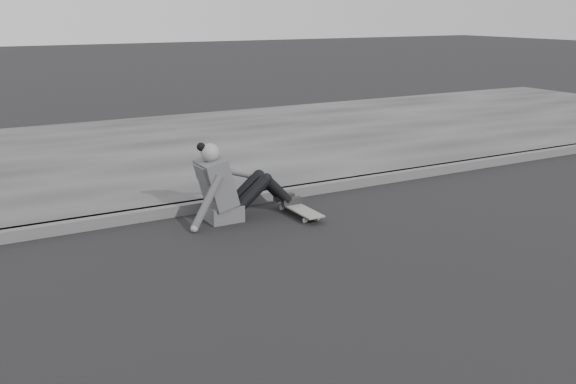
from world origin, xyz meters
name	(u,v)px	position (x,y,z in m)	size (l,w,h in m)	color
ground	(320,297)	(0.00, 0.00, 0.00)	(80.00, 80.00, 0.00)	black
curb	(200,206)	(0.00, 2.58, 0.06)	(24.00, 0.16, 0.12)	#505050
sidewalk	(126,155)	(0.00, 5.60, 0.06)	(24.00, 6.00, 0.12)	#3B3B3B
skateboard	(299,209)	(0.90, 1.90, 0.07)	(0.20, 0.78, 0.09)	#9A9A95
seated_woman	(228,187)	(0.17, 2.15, 0.36)	(1.38, 0.46, 0.88)	#4B4B4D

